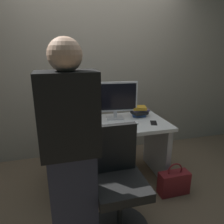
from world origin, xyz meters
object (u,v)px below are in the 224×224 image
desk (111,142)px  monitor (115,98)px  mouse (136,122)px  cup_near_keyboard (82,126)px  office_chair (118,185)px  cup_by_monitor (75,118)px  cell_phone (154,123)px  keyboard (112,126)px  handbag (174,182)px  person_at_desk (71,155)px  book_stack (139,111)px

desk → monitor: size_ratio=2.46×
mouse → cup_near_keyboard: (-0.63, -0.05, 0.03)m
office_chair → cup_by_monitor: 0.97m
office_chair → cell_phone: (0.60, 0.58, 0.31)m
monitor → keyboard: bearing=-113.4°
handbag → desk: bearing=143.0°
cup_by_monitor → desk: bearing=-20.2°
person_at_desk → keyboard: person_at_desk is taller
desk → book_stack: (0.42, 0.15, 0.30)m
desk → person_at_desk: (-0.51, -0.82, 0.34)m
book_stack → handbag: size_ratio=0.59×
monitor → mouse: 0.38m
monitor → book_stack: 0.37m
cell_phone → handbag: 0.70m
monitor → cup_near_keyboard: monitor is taller
monitor → keyboard: (-0.11, -0.26, -0.25)m
handbag → keyboard: bearing=151.6°
keyboard → cup_by_monitor: size_ratio=4.34×
desk → mouse: 0.39m
person_at_desk → monitor: bearing=57.8°
office_chair → book_stack: size_ratio=4.21×
office_chair → handbag: 0.82m
keyboard → book_stack: size_ratio=1.93×
desk → office_chair: (-0.12, -0.71, -0.08)m
book_stack → handbag: (0.19, -0.60, -0.67)m
office_chair → mouse: 0.81m
monitor → cell_phone: monitor is taller
handbag → book_stack: bearing=107.5°
monitor → cell_phone: size_ratio=3.75×
desk → cell_phone: (0.48, -0.13, 0.24)m
office_chair → cup_near_keyboard: size_ratio=9.43×
mouse → book_stack: bearing=60.3°
cell_phone → cup_near_keyboard: bearing=-157.8°
person_at_desk → desk: bearing=58.0°
desk → monitor: bearing=56.9°
monitor → book_stack: bearing=0.3°
keyboard → mouse: size_ratio=4.30×
book_stack → handbag: bearing=-72.5°
cup_by_monitor → book_stack: book_stack is taller
cell_phone → office_chair: bearing=-115.0°
cup_near_keyboard → handbag: cup_near_keyboard is taller
office_chair → monitor: (0.22, 0.85, 0.57)m
office_chair → cup_by_monitor: (-0.28, 0.86, 0.36)m
cup_near_keyboard → cell_phone: bearing=1.0°
monitor → cup_by_monitor: 0.54m
office_chair → cup_by_monitor: size_ratio=9.49×
person_at_desk → mouse: person_at_desk is taller
mouse → cup_near_keyboard: bearing=-175.1°
person_at_desk → handbag: (1.12, 0.37, -0.70)m
person_at_desk → cup_near_keyboard: size_ratio=16.44×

